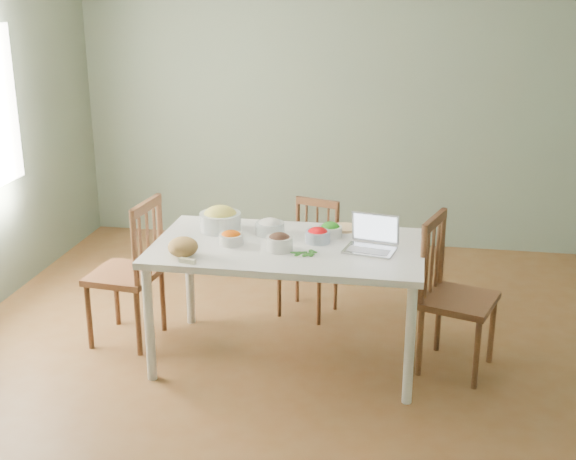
% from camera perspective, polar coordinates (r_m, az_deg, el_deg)
% --- Properties ---
extents(floor, '(5.00, 5.00, 0.00)m').
position_cam_1_polar(floor, '(5.15, 1.20, -9.92)').
color(floor, brown).
rests_on(floor, ground).
extents(wall_back, '(5.00, 0.00, 2.70)m').
position_cam_1_polar(wall_back, '(7.09, 4.47, 9.55)').
color(wall_back, slate).
rests_on(wall_back, ground).
extents(wall_front, '(5.00, 0.00, 2.70)m').
position_cam_1_polar(wall_front, '(2.37, -8.17, -9.57)').
color(wall_front, slate).
rests_on(wall_front, ground).
extents(dining_table, '(1.72, 0.97, 0.81)m').
position_cam_1_polar(dining_table, '(5.05, 0.00, -5.43)').
color(dining_table, white).
rests_on(dining_table, floor).
extents(chair_far, '(0.47, 0.45, 0.86)m').
position_cam_1_polar(chair_far, '(5.71, 1.48, -2.23)').
color(chair_far, '#4C2512').
rests_on(chair_far, floor).
extents(chair_left, '(0.48, 0.50, 1.03)m').
position_cam_1_polar(chair_left, '(5.39, -12.09, -3.01)').
color(chair_left, '#4C2512').
rests_on(chair_left, floor).
extents(chair_right, '(0.54, 0.56, 1.01)m').
position_cam_1_polar(chair_right, '(5.00, 12.63, -4.87)').
color(chair_right, '#4C2512').
rests_on(chair_right, floor).
extents(bread_boule, '(0.24, 0.24, 0.12)m').
position_cam_1_polar(bread_boule, '(4.73, -7.81, -1.25)').
color(bread_boule, '#A87F48').
rests_on(bread_boule, dining_table).
extents(butter_stick, '(0.11, 0.05, 0.03)m').
position_cam_1_polar(butter_stick, '(4.63, -7.48, -2.28)').
color(butter_stick, beige).
rests_on(butter_stick, dining_table).
extents(bowl_squash, '(0.35, 0.35, 0.16)m').
position_cam_1_polar(bowl_squash, '(5.17, -5.05, 0.85)').
color(bowl_squash, '#ECD277').
rests_on(bowl_squash, dining_table).
extents(bowl_carrot, '(0.19, 0.19, 0.09)m').
position_cam_1_polar(bowl_carrot, '(4.90, -4.25, -0.58)').
color(bowl_carrot, '#D25800').
rests_on(bowl_carrot, dining_table).
extents(bowl_onion, '(0.25, 0.25, 0.10)m').
position_cam_1_polar(bowl_onion, '(5.08, -1.35, 0.26)').
color(bowl_onion, white).
rests_on(bowl_onion, dining_table).
extents(bowl_mushroom, '(0.21, 0.21, 0.11)m').
position_cam_1_polar(bowl_mushroom, '(4.78, -0.65, -0.90)').
color(bowl_mushroom, black).
rests_on(bowl_mushroom, dining_table).
extents(bowl_redpep, '(0.21, 0.21, 0.10)m').
position_cam_1_polar(bowl_redpep, '(4.93, 2.22, -0.39)').
color(bowl_redpep, '#D70008').
rests_on(bowl_redpep, dining_table).
extents(bowl_broccoli, '(0.16, 0.16, 0.10)m').
position_cam_1_polar(bowl_broccoli, '(5.04, 3.17, 0.02)').
color(bowl_broccoli, '#1C621A').
rests_on(bowl_broccoli, dining_table).
extents(flatbread, '(0.25, 0.25, 0.02)m').
position_cam_1_polar(flatbread, '(5.21, 4.23, 0.16)').
color(flatbread, '#E4BB82').
rests_on(flatbread, dining_table).
extents(basil_bunch, '(0.18, 0.18, 0.02)m').
position_cam_1_polar(basil_bunch, '(4.74, 1.10, -1.64)').
color(basil_bunch, '#2D7528').
rests_on(basil_bunch, dining_table).
extents(laptop, '(0.35, 0.31, 0.22)m').
position_cam_1_polar(laptop, '(4.78, 6.12, -0.35)').
color(laptop, '#BCBCC0').
rests_on(laptop, dining_table).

